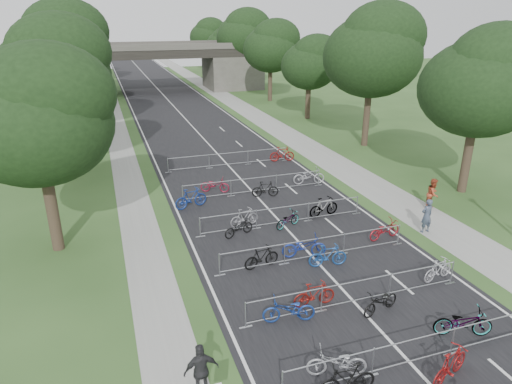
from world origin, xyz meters
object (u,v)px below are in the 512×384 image
overpass_bridge (158,67)px  pedestrian_a (427,216)px  pedestrian_c (201,371)px  pedestrian_b (433,194)px

overpass_bridge → pedestrian_a: 53.76m
pedestrian_a → pedestrian_c: 15.37m
pedestrian_b → pedestrian_c: pedestrian_b is taller
overpass_bridge → pedestrian_b: 51.65m
pedestrian_a → pedestrian_b: (2.40, 2.50, -0.00)m
pedestrian_c → pedestrian_b: bearing=-150.4°
overpass_bridge → pedestrian_b: (9.20, -50.76, -2.60)m
pedestrian_b → pedestrian_c: (-16.00, -9.65, -0.02)m
overpass_bridge → pedestrian_a: (6.80, -53.26, -2.60)m
pedestrian_a → overpass_bridge: bearing=-85.5°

